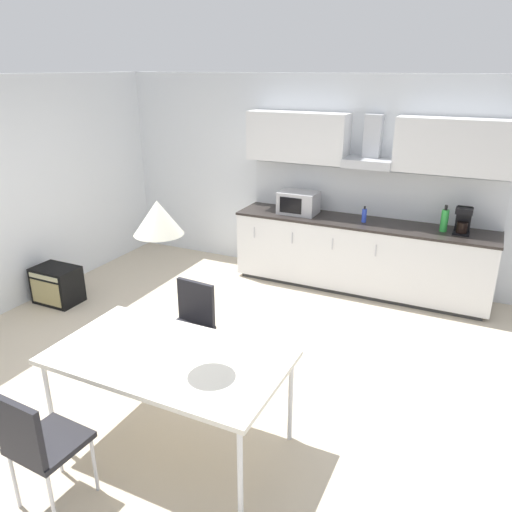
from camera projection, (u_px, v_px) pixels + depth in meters
name	position (u px, v px, depth m)	size (l,w,h in m)	color
ground_plane	(192.00, 370.00, 4.66)	(7.67, 8.31, 0.02)	beige
wall_back	(302.00, 176.00, 6.58)	(6.14, 0.10, 2.58)	silver
kitchen_counter	(359.00, 255.00, 6.21)	(3.13, 0.64, 0.89)	#333333
backsplash_tile	(370.00, 193.00, 6.20)	(3.11, 0.02, 0.57)	silver
upper_wall_cabinets	(371.00, 142.00, 5.84)	(3.11, 0.40, 0.60)	silver
microwave	(298.00, 203.00, 6.33)	(0.48, 0.35, 0.28)	#ADADB2
coffee_maker	(463.00, 220.00, 5.57)	(0.18, 0.19, 0.30)	black
bottle_green	(444.00, 220.00, 5.64)	(0.08, 0.08, 0.31)	green
bottle_blue	(364.00, 215.00, 5.99)	(0.06, 0.06, 0.20)	blue
dining_table	(168.00, 360.00, 3.51)	(1.67, 0.93, 0.75)	silver
chair_far_left	(190.00, 320.00, 4.43)	(0.43, 0.43, 0.87)	black
chair_near_left	(37.00, 440.00, 3.01)	(0.42, 0.42, 0.87)	black
guitar_amp	(57.00, 285.00, 5.92)	(0.52, 0.37, 0.44)	black
pendant_lamp	(158.00, 218.00, 3.14)	(0.32, 0.32, 0.22)	silver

